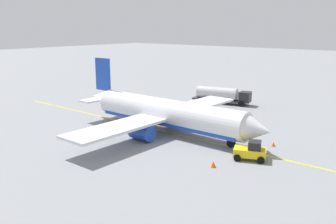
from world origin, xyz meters
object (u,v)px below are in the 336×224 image
airplane (165,113)px  fuel_tanker (222,95)px  pushback_tug (251,151)px  safety_cone_nose (213,164)px  safety_cone_wingtip (273,144)px  refueling_worker (214,104)px

airplane → fuel_tanker: airplane is taller
airplane → pushback_tug: size_ratio=7.88×
airplane → pushback_tug: (14.67, -2.46, -1.72)m
airplane → fuel_tanker: size_ratio=2.77×
pushback_tug → fuel_tanker: bearing=127.1°
safety_cone_nose → safety_cone_wingtip: (2.13, 10.80, -0.05)m
pushback_tug → safety_cone_wingtip: bearing=89.1°
fuel_tanker → refueling_worker: fuel_tanker is taller
pushback_tug → safety_cone_nose: bearing=-113.4°
fuel_tanker → pushback_tug: 30.99m
fuel_tanker → safety_cone_wingtip: 26.49m
airplane → safety_cone_nose: (12.63, -7.16, -2.39)m
airplane → refueling_worker: bearing=99.2°
refueling_worker → safety_cone_wingtip: bearing=-38.0°
safety_cone_nose → refueling_worker: bearing=122.2°
airplane → refueling_worker: 17.68m
refueling_worker → safety_cone_nose: refueling_worker is taller
refueling_worker → safety_cone_wingtip: (17.56, -13.72, -0.53)m
refueling_worker → safety_cone_wingtip: 22.29m
pushback_tug → airplane: bearing=170.5°
airplane → safety_cone_wingtip: airplane is taller
airplane → safety_cone_nose: bearing=-29.6°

